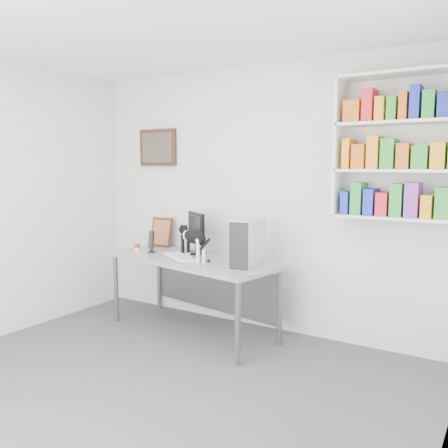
% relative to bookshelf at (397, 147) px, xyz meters
% --- Properties ---
extents(room, '(4.01, 4.01, 2.70)m').
position_rel_bookshelf_xyz_m(room, '(-1.40, -1.85, -0.50)').
color(room, '#4A4A4E').
rests_on(room, ground).
extents(bookshelf, '(1.03, 0.28, 1.24)m').
position_rel_bookshelf_xyz_m(bookshelf, '(0.00, 0.00, 0.00)').
color(bookshelf, silver).
rests_on(bookshelf, room).
extents(wall_art, '(0.52, 0.04, 0.42)m').
position_rel_bookshelf_xyz_m(wall_art, '(-2.70, 0.12, 0.05)').
color(wall_art, '#442316').
rests_on(wall_art, room).
extents(desk, '(1.94, 1.02, 0.77)m').
position_rel_bookshelf_xyz_m(desk, '(-1.86, -0.39, -1.47)').
color(desk, gray).
rests_on(desk, room).
extents(monitor, '(0.46, 0.40, 0.44)m').
position_rel_bookshelf_xyz_m(monitor, '(-1.97, -0.15, -0.86)').
color(monitor, black).
rests_on(monitor, desk).
extents(keyboard, '(0.50, 0.40, 0.04)m').
position_rel_bookshelf_xyz_m(keyboard, '(-1.93, -0.48, -1.06)').
color(keyboard, silver).
rests_on(keyboard, desk).
extents(pc_tower, '(0.24, 0.46, 0.44)m').
position_rel_bookshelf_xyz_m(pc_tower, '(-1.19, -0.42, -0.86)').
color(pc_tower, silver).
rests_on(pc_tower, desk).
extents(speaker, '(0.12, 0.12, 0.24)m').
position_rel_bookshelf_xyz_m(speaker, '(-2.41, -0.36, -0.96)').
color(speaker, black).
rests_on(speaker, desk).
extents(leaning_print, '(0.28, 0.12, 0.34)m').
position_rel_bookshelf_xyz_m(leaning_print, '(-2.57, 0.00, -0.91)').
color(leaning_print, '#442316').
rests_on(leaning_print, desk).
extents(soup_can, '(0.08, 0.08, 0.09)m').
position_rel_bookshelf_xyz_m(soup_can, '(-2.55, -0.43, -1.04)').
color(soup_can, '#A7280E').
rests_on(soup_can, desk).
extents(cat, '(0.54, 0.37, 0.33)m').
position_rel_bookshelf_xyz_m(cat, '(-1.75, -0.50, -0.92)').
color(cat, black).
rests_on(cat, desk).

